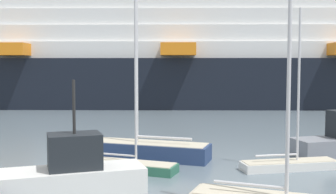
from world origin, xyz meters
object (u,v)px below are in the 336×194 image
Objects in this scene: sailboat_7 at (290,162)px; fishing_boat_0 at (69,173)px; cruise_ship at (249,58)px; sailboat_1 at (146,148)px; sailboat_5 at (129,163)px.

sailboat_7 reaches higher than fishing_boat_0.
sailboat_1 is at bearing -108.77° from cruise_ship.
fishing_boat_0 is (-10.26, -4.45, 0.46)m from sailboat_7.
cruise_ship is at bearing 51.38° from fishing_boat_0.
sailboat_1 reaches higher than sailboat_5.
cruise_ship is (14.34, 42.67, 5.78)m from fishing_boat_0.
cruise_ship is at bearing 90.75° from sailboat_5.
sailboat_1 reaches higher than sailboat_7.
sailboat_7 is at bearing 178.56° from sailboat_1.
fishing_boat_0 is (-2.02, -3.91, 0.44)m from sailboat_5.
sailboat_5 is 8.26m from sailboat_7.
sailboat_7 is (7.61, -2.41, -0.24)m from sailboat_1.
fishing_boat_0 is (-2.65, -6.85, 0.22)m from sailboat_1.
fishing_boat_0 is 45.38m from cruise_ship.
sailboat_5 is 1.14× the size of sailboat_7.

